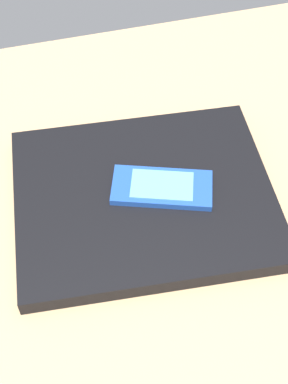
# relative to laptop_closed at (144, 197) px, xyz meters

# --- Properties ---
(desk_surface) EXTENTS (1.20, 0.80, 0.03)m
(desk_surface) POSITION_rel_laptop_closed_xyz_m (-0.05, 0.06, -0.03)
(desk_surface) COLOR tan
(desk_surface) RESTS_ON ground
(laptop_closed) EXTENTS (0.33, 0.28, 0.02)m
(laptop_closed) POSITION_rel_laptop_closed_xyz_m (0.00, 0.00, 0.00)
(laptop_closed) COLOR black
(laptop_closed) RESTS_ON desk_surface
(cell_phone_on_laptop) EXTENTS (0.13, 0.09, 0.01)m
(cell_phone_on_laptop) POSITION_rel_laptop_closed_xyz_m (-0.02, 0.00, 0.02)
(cell_phone_on_laptop) COLOR #1E479E
(cell_phone_on_laptop) RESTS_ON laptop_closed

